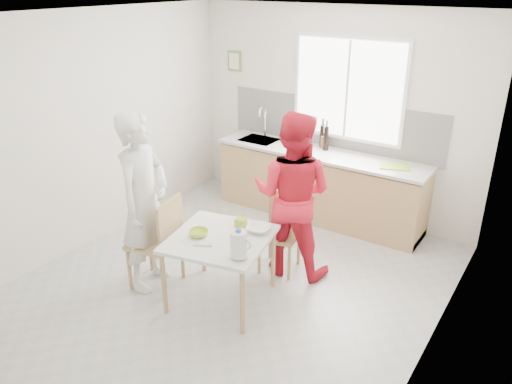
{
  "coord_description": "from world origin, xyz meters",
  "views": [
    {
      "loc": [
        2.68,
        -3.6,
        3.01
      ],
      "look_at": [
        0.16,
        0.2,
        1.03
      ],
      "focal_mm": 35.0,
      "sensor_mm": 36.0,
      "label": 1
    }
  ],
  "objects_px": {
    "wine_bottle_b": "(322,136)",
    "wine_bottle_a": "(326,138)",
    "chair_left": "(160,239)",
    "person_white": "(144,203)",
    "bowl_white": "(258,229)",
    "milk_jug": "(239,244)",
    "chair_far": "(282,228)",
    "person_red": "(292,195)",
    "dining_table": "(220,244)",
    "bowl_green": "(199,233)"
  },
  "relations": [
    {
      "from": "wine_bottle_b",
      "to": "wine_bottle_a",
      "type": "bearing_deg",
      "value": -42.78
    },
    {
      "from": "chair_left",
      "to": "person_white",
      "type": "xyz_separation_m",
      "value": [
        -0.15,
        -0.03,
        0.38
      ]
    },
    {
      "from": "person_white",
      "to": "bowl_white",
      "type": "height_order",
      "value": "person_white"
    },
    {
      "from": "milk_jug",
      "to": "chair_far",
      "type": "bearing_deg",
      "value": 88.64
    },
    {
      "from": "person_red",
      "to": "milk_jug",
      "type": "relative_size",
      "value": 6.77
    },
    {
      "from": "milk_jug",
      "to": "wine_bottle_a",
      "type": "xyz_separation_m",
      "value": [
        -0.42,
        2.54,
        0.23
      ]
    },
    {
      "from": "dining_table",
      "to": "chair_far",
      "type": "bearing_deg",
      "value": 78.57
    },
    {
      "from": "chair_left",
      "to": "person_red",
      "type": "relative_size",
      "value": 0.56
    },
    {
      "from": "person_white",
      "to": "milk_jug",
      "type": "height_order",
      "value": "person_white"
    },
    {
      "from": "bowl_white",
      "to": "wine_bottle_a",
      "type": "bearing_deg",
      "value": 98.01
    },
    {
      "from": "dining_table",
      "to": "person_red",
      "type": "height_order",
      "value": "person_red"
    },
    {
      "from": "bowl_green",
      "to": "milk_jug",
      "type": "relative_size",
      "value": 0.71
    },
    {
      "from": "bowl_white",
      "to": "wine_bottle_b",
      "type": "bearing_deg",
      "value": 100.38
    },
    {
      "from": "person_red",
      "to": "milk_jug",
      "type": "height_order",
      "value": "person_red"
    },
    {
      "from": "bowl_white",
      "to": "wine_bottle_a",
      "type": "relative_size",
      "value": 0.73
    },
    {
      "from": "chair_left",
      "to": "wine_bottle_a",
      "type": "xyz_separation_m",
      "value": [
        0.62,
        2.47,
        0.53
      ]
    },
    {
      "from": "dining_table",
      "to": "wine_bottle_b",
      "type": "relative_size",
      "value": 3.62
    },
    {
      "from": "person_white",
      "to": "wine_bottle_b",
      "type": "bearing_deg",
      "value": -26.11
    },
    {
      "from": "wine_bottle_b",
      "to": "chair_far",
      "type": "bearing_deg",
      "value": -78.32
    },
    {
      "from": "person_white",
      "to": "wine_bottle_a",
      "type": "height_order",
      "value": "person_white"
    },
    {
      "from": "bowl_green",
      "to": "bowl_white",
      "type": "height_order",
      "value": "same"
    },
    {
      "from": "chair_far",
      "to": "bowl_green",
      "type": "bearing_deg",
      "value": -122.43
    },
    {
      "from": "bowl_green",
      "to": "chair_far",
      "type": "bearing_deg",
      "value": 69.36
    },
    {
      "from": "chair_far",
      "to": "bowl_white",
      "type": "height_order",
      "value": "chair_far"
    },
    {
      "from": "wine_bottle_a",
      "to": "milk_jug",
      "type": "bearing_deg",
      "value": -80.68
    },
    {
      "from": "wine_bottle_a",
      "to": "wine_bottle_b",
      "type": "height_order",
      "value": "wine_bottle_a"
    },
    {
      "from": "chair_far",
      "to": "milk_jug",
      "type": "bearing_deg",
      "value": -91.36
    },
    {
      "from": "person_white",
      "to": "bowl_white",
      "type": "xyz_separation_m",
      "value": [
        1.05,
        0.48,
        -0.19
      ]
    },
    {
      "from": "person_white",
      "to": "dining_table",
      "type": "bearing_deg",
      "value": -90.0
    },
    {
      "from": "bowl_green",
      "to": "wine_bottle_b",
      "type": "distance_m",
      "value": 2.54
    },
    {
      "from": "person_white",
      "to": "milk_jug",
      "type": "xyz_separation_m",
      "value": [
        1.18,
        -0.04,
        -0.08
      ]
    },
    {
      "from": "person_red",
      "to": "person_white",
      "type": "bearing_deg",
      "value": 31.69
    },
    {
      "from": "chair_left",
      "to": "bowl_white",
      "type": "relative_size",
      "value": 4.25
    },
    {
      "from": "dining_table",
      "to": "chair_left",
      "type": "bearing_deg",
      "value": -168.21
    },
    {
      "from": "person_white",
      "to": "bowl_green",
      "type": "xyz_separation_m",
      "value": [
        0.62,
        0.08,
        -0.19
      ]
    },
    {
      "from": "milk_jug",
      "to": "person_red",
      "type": "bearing_deg",
      "value": 82.5
    },
    {
      "from": "bowl_green",
      "to": "bowl_white",
      "type": "relative_size",
      "value": 0.8
    },
    {
      "from": "wine_bottle_a",
      "to": "wine_bottle_b",
      "type": "relative_size",
      "value": 1.07
    },
    {
      "from": "chair_left",
      "to": "bowl_green",
      "type": "relative_size",
      "value": 5.34
    },
    {
      "from": "dining_table",
      "to": "bowl_green",
      "type": "height_order",
      "value": "bowl_green"
    },
    {
      "from": "wine_bottle_b",
      "to": "bowl_green",
      "type": "bearing_deg",
      "value": -90.88
    },
    {
      "from": "person_red",
      "to": "chair_far",
      "type": "bearing_deg",
      "value": -8.16
    },
    {
      "from": "person_white",
      "to": "chair_far",
      "type": "bearing_deg",
      "value": -55.3
    },
    {
      "from": "person_white",
      "to": "person_red",
      "type": "distance_m",
      "value": 1.52
    },
    {
      "from": "chair_left",
      "to": "bowl_green",
      "type": "bearing_deg",
      "value": 83.98
    },
    {
      "from": "milk_jug",
      "to": "wine_bottle_b",
      "type": "distance_m",
      "value": 2.7
    },
    {
      "from": "chair_left",
      "to": "wine_bottle_b",
      "type": "bearing_deg",
      "value": 156.91
    },
    {
      "from": "chair_left",
      "to": "person_white",
      "type": "bearing_deg",
      "value": -90.0
    },
    {
      "from": "dining_table",
      "to": "wine_bottle_b",
      "type": "distance_m",
      "value": 2.47
    },
    {
      "from": "chair_far",
      "to": "person_red",
      "type": "bearing_deg",
      "value": -8.16
    }
  ]
}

